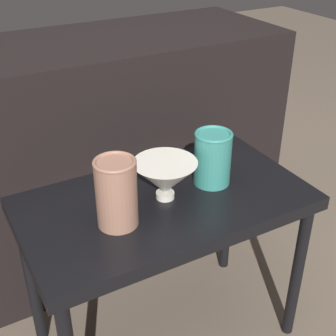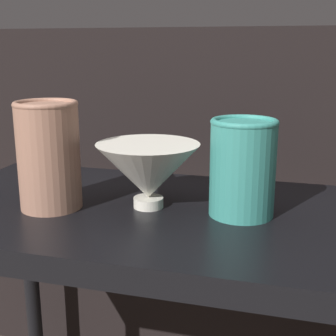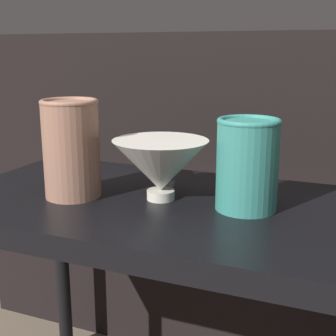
# 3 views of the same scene
# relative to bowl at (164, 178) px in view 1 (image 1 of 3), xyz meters

# --- Properties ---
(ground_plane) EXTENTS (8.00, 8.00, 0.00)m
(ground_plane) POSITION_rel_bowl_xyz_m (0.00, -0.00, -0.61)
(ground_plane) COLOR #6B5B4C
(table) EXTENTS (0.80, 0.44, 0.55)m
(table) POSITION_rel_bowl_xyz_m (0.00, -0.00, -0.13)
(table) COLOR black
(table) RESTS_ON ground_plane
(couch_backdrop) EXTENTS (1.38, 0.50, 0.85)m
(couch_backdrop) POSITION_rel_bowl_xyz_m (0.00, 0.54, -0.18)
(couch_backdrop) COLOR black
(couch_backdrop) RESTS_ON ground_plane
(bowl) EXTENTS (0.18, 0.18, 0.11)m
(bowl) POSITION_rel_bowl_xyz_m (0.00, 0.00, 0.00)
(bowl) COLOR silver
(bowl) RESTS_ON table
(vase_textured_left) EXTENTS (0.11, 0.11, 0.18)m
(vase_textured_left) POSITION_rel_bowl_xyz_m (-0.16, -0.04, 0.03)
(vase_textured_left) COLOR #996B56
(vase_textured_left) RESTS_ON table
(vase_colorful_right) EXTENTS (0.11, 0.11, 0.16)m
(vase_colorful_right) POSITION_rel_bowl_xyz_m (0.16, 0.01, 0.02)
(vase_colorful_right) COLOR teal
(vase_colorful_right) RESTS_ON table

